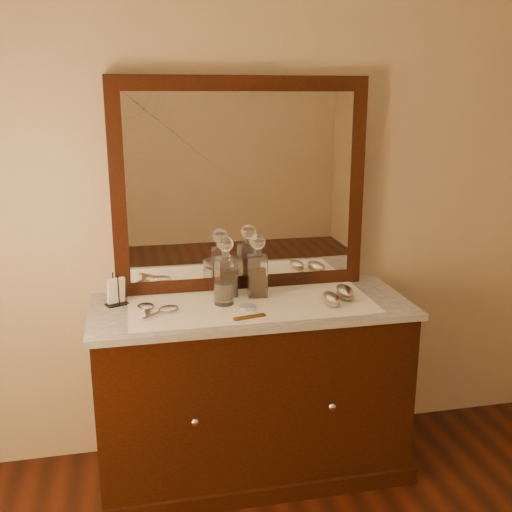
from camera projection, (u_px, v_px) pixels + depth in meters
name	position (u px, v px, depth m)	size (l,w,h in m)	color
dresser_cabinet	(252.00, 391.00, 2.81)	(1.40, 0.55, 0.82)	black
dresser_plinth	(252.00, 460.00, 2.91)	(1.46, 0.59, 0.08)	black
knob_left	(195.00, 422.00, 2.47)	(0.04, 0.04, 0.04)	silver
knob_right	(332.00, 406.00, 2.59)	(0.04, 0.04, 0.04)	silver
marble_top	(251.00, 307.00, 2.70)	(1.44, 0.59, 0.03)	silver
mirror_frame	(241.00, 186.00, 2.80)	(1.20, 0.08, 1.00)	black
mirror_glass	(242.00, 187.00, 2.77)	(1.06, 0.01, 0.86)	white
lace_runner	(252.00, 305.00, 2.68)	(1.10, 0.45, 0.00)	white
pin_dish	(248.00, 307.00, 2.62)	(0.07, 0.07, 0.01)	white
comb	(249.00, 317.00, 2.51)	(0.14, 0.03, 0.01)	brown
napkin_rack	(116.00, 293.00, 2.67)	(0.11, 0.09, 0.15)	black
decanter_left	(226.00, 273.00, 2.76)	(0.10, 0.10, 0.29)	brown
decanter_right	(258.00, 272.00, 2.77)	(0.10, 0.10, 0.30)	brown
brush_near	(332.00, 299.00, 2.68)	(0.07, 0.15, 0.04)	tan
brush_far	(345.00, 292.00, 2.77)	(0.09, 0.17, 0.05)	tan
hand_mirror_outer	(146.00, 308.00, 2.61)	(0.08, 0.19, 0.02)	silver
hand_mirror_inner	(166.00, 310.00, 2.58)	(0.18, 0.18, 0.02)	silver
tumblers	(224.00, 293.00, 2.67)	(0.09, 0.09, 0.10)	white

